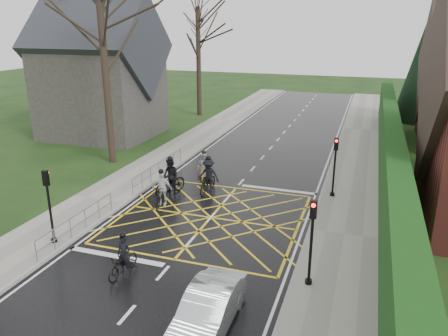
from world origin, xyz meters
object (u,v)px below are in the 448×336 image
Objects in this scene: cyclist_back at (170,180)px; cyclist_lead at (204,168)px; cyclist_mid at (208,179)px; cyclist_front at (162,192)px; cyclist_rear at (123,261)px; car at (208,310)px.

cyclist_back is 3.05m from cyclist_lead.
cyclist_mid is 2.27m from cyclist_lead.
cyclist_back is at bearing 89.29° from cyclist_front.
cyclist_rear reaches higher than car.
cyclist_rear is at bearing -99.37° from cyclist_lead.
cyclist_rear is 8.52m from cyclist_mid.
cyclist_mid is 1.18× the size of cyclist_lead.
cyclist_lead is (0.72, 2.95, -0.23)m from cyclist_back.
car is (4.90, -12.31, 0.07)m from cyclist_lead.
cyclist_mid is at bearing 110.32° from car.
cyclist_mid reaches higher than cyclist_lead.
cyclist_mid is at bearing 50.33° from cyclist_back.
car is (3.89, -1.78, 0.10)m from cyclist_rear.
cyclist_rear is 7.78m from cyclist_back.
cyclist_mid reaches higher than cyclist_rear.
cyclist_rear is 0.80× the size of cyclist_back.
cyclist_mid is at bearing 94.32° from cyclist_rear.
cyclist_back is at bearing -150.74° from cyclist_mid.
cyclist_lead is (-1.01, 10.53, 0.03)m from cyclist_rear.
cyclist_back is 0.56× the size of car.
cyclist_front is at bearing -111.64° from cyclist_lead.
cyclist_back is 1.46m from cyclist_front.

